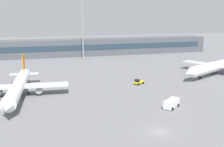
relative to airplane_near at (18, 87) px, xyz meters
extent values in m
plane|color=slate|center=(27.19, 8.71, -2.94)|extent=(400.00, 400.00, 0.00)
cube|color=#4C5156|center=(27.19, 71.92, 1.56)|extent=(151.46, 12.00, 9.00)
cube|color=#263847|center=(27.19, 65.87, 2.01)|extent=(143.89, 0.16, 2.80)
cylinder|color=white|center=(0.02, 0.25, 0.03)|extent=(6.11, 32.66, 3.43)
cone|color=white|center=(-1.45, -17.48, 0.03)|extent=(3.56, 4.03, 3.26)
cone|color=white|center=(1.48, 17.81, 0.03)|extent=(2.68, 3.62, 2.40)
cube|color=orange|center=(1.25, 15.09, 4.23)|extent=(0.65, 3.98, 4.96)
cube|color=silver|center=(1.28, 15.36, 0.21)|extent=(9.20, 3.27, 0.22)
cube|color=silver|center=(0.10, 1.15, -0.24)|extent=(27.34, 6.56, 0.45)
cylinder|color=gray|center=(5.49, 0.70, -1.51)|extent=(2.04, 3.03, 1.81)
cylinder|color=black|center=(-0.92, -11.08, -2.49)|extent=(0.43, 0.93, 0.90)
cylinder|color=black|center=(-2.17, 2.24, -2.49)|extent=(0.43, 0.93, 0.90)
cylinder|color=black|center=(2.51, 1.85, -2.49)|extent=(0.43, 0.93, 0.90)
cylinder|color=white|center=(71.10, 9.75, 0.32)|extent=(33.65, 19.03, 3.76)
cone|color=white|center=(53.58, 1.18, 0.32)|extent=(5.29, 5.03, 3.57)
cube|color=silver|center=(71.99, 10.18, 0.02)|extent=(17.31, 28.76, 0.49)
cylinder|color=gray|center=(69.38, 15.52, -1.37)|extent=(3.71, 3.17, 1.98)
cylinder|color=black|center=(59.90, 4.27, -2.45)|extent=(1.06, 0.79, 0.99)
cylinder|color=black|center=(71.74, 12.93, -2.45)|extent=(1.06, 0.79, 0.99)
cube|color=yellow|center=(36.91, 3.90, -2.29)|extent=(3.88, 3.01, 0.60)
cube|color=black|center=(36.11, 3.48, -1.64)|extent=(1.63, 1.75, 0.90)
cylinder|color=black|center=(35.48, 4.03, -2.59)|extent=(0.74, 0.55, 0.70)
cylinder|color=black|center=(36.21, 2.65, -2.59)|extent=(0.74, 0.55, 0.70)
cylinder|color=black|center=(37.61, 5.15, -2.59)|extent=(0.74, 0.55, 0.70)
cylinder|color=black|center=(38.34, 3.77, -2.59)|extent=(0.74, 0.55, 0.70)
cube|color=white|center=(36.01, -19.58, -1.81)|extent=(5.34, 4.76, 1.90)
cube|color=#1E2633|center=(34.43, -20.80, -1.31)|extent=(1.29, 1.60, 0.70)
cylinder|color=black|center=(34.04, -19.81, -2.56)|extent=(0.77, 0.69, 0.76)
cylinder|color=black|center=(35.29, -21.43, -2.56)|extent=(0.77, 0.69, 0.76)
cylinder|color=black|center=(36.74, -17.74, -2.56)|extent=(0.77, 0.69, 0.76)
cylinder|color=black|center=(37.98, -19.35, -2.56)|extent=(0.77, 0.69, 0.76)
cylinder|color=gray|center=(28.21, 57.18, 11.71)|extent=(0.70, 0.70, 29.31)
camera|label=1|loc=(4.73, -75.86, 19.28)|focal=43.66mm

